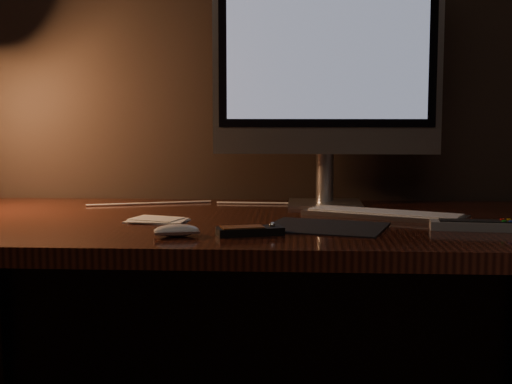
# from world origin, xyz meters

# --- Properties ---
(desk) EXTENTS (1.60, 0.75, 0.75)m
(desk) POSITION_xyz_m (0.00, 1.93, 0.62)
(desk) COLOR #3C170D
(desk) RESTS_ON ground
(monitor) EXTENTS (0.60, 0.17, 0.63)m
(monitor) POSITION_xyz_m (0.20, 2.11, 1.12)
(monitor) COLOR silver
(monitor) RESTS_ON desk
(keyboard) EXTENTS (0.39, 0.26, 0.01)m
(keyboard) POSITION_xyz_m (0.33, 1.91, 0.76)
(keyboard) COLOR silver
(keyboard) RESTS_ON desk
(mousepad) EXTENTS (0.30, 0.26, 0.00)m
(mousepad) POSITION_xyz_m (0.19, 1.74, 0.75)
(mousepad) COLOR black
(mousepad) RESTS_ON desk
(mouse) EXTENTS (0.10, 0.07, 0.02)m
(mouse) POSITION_xyz_m (-0.12, 1.61, 0.76)
(mouse) COLOR white
(mouse) RESTS_ON desk
(media_remote) EXTENTS (0.14, 0.09, 0.03)m
(media_remote) POSITION_xyz_m (0.03, 1.64, 0.76)
(media_remote) COLOR black
(media_remote) RESTS_ON desk
(tv_remote) EXTENTS (0.19, 0.06, 0.02)m
(tv_remote) POSITION_xyz_m (0.50, 1.73, 0.76)
(tv_remote) COLOR gray
(tv_remote) RESTS_ON desk
(papers) EXTENTS (0.15, 0.11, 0.01)m
(papers) POSITION_xyz_m (-0.20, 1.81, 0.75)
(papers) COLOR white
(papers) RESTS_ON desk
(cable) EXTENTS (0.65, 0.07, 0.01)m
(cable) POSITION_xyz_m (-0.11, 2.11, 0.75)
(cable) COLOR white
(cable) RESTS_ON desk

